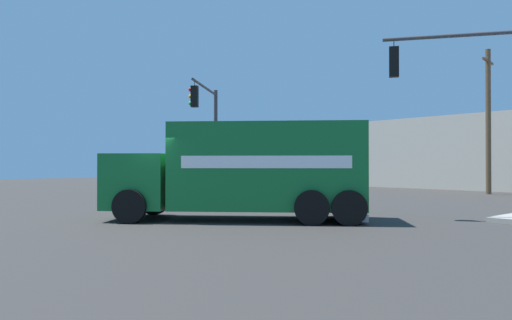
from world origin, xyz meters
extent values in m
plane|color=#33302D|center=(0.00, 0.00, 0.00)|extent=(100.00, 100.00, 0.00)
cube|color=#146B2D|center=(2.31, 2.44, 1.66)|extent=(5.86, 5.78, 2.63)
cube|color=#146B2D|center=(-0.58, -0.35, 1.20)|extent=(3.03, 3.05, 1.70)
cube|color=black|center=(-1.19, -0.94, 1.54)|extent=(1.46, 1.50, 0.88)
cube|color=#B2B2B7|center=(4.33, 4.40, 0.19)|extent=(1.75, 1.80, 0.21)
cube|color=white|center=(3.15, 1.58, 1.79)|extent=(3.53, 3.42, 0.36)
cube|color=white|center=(1.46, 3.31, 1.79)|extent=(3.53, 3.42, 0.36)
cylinder|color=black|center=(0.32, -1.20, 0.50)|extent=(0.91, 0.90, 1.00)
cylinder|color=black|center=(-1.41, 0.58, 0.50)|extent=(0.91, 0.90, 1.00)
cylinder|color=black|center=(4.11, 2.47, 0.50)|extent=(0.91, 0.90, 1.00)
cylinder|color=black|center=(2.39, 4.25, 0.50)|extent=(0.91, 0.90, 1.00)
cylinder|color=black|center=(4.87, 3.20, 0.50)|extent=(0.91, 0.90, 1.00)
cylinder|color=black|center=(3.14, 4.98, 0.50)|extent=(0.91, 0.90, 1.00)
cylinder|color=#38383D|center=(-7.75, 7.88, 2.87)|extent=(0.20, 0.20, 5.75)
cylinder|color=#38383D|center=(-6.14, 6.05, 5.50)|extent=(3.32, 3.74, 0.12)
cylinder|color=#38383D|center=(-4.75, 4.49, 5.37)|extent=(0.03, 0.03, 0.25)
cube|color=black|center=(-4.75, 4.49, 4.77)|extent=(0.42, 0.42, 0.95)
sphere|color=red|center=(-4.89, 4.37, 5.09)|extent=(0.20, 0.20, 0.20)
sphere|color=#EFA314|center=(-4.89, 4.37, 4.78)|extent=(0.20, 0.20, 0.20)
sphere|color=#19CC4C|center=(-4.89, 4.37, 4.47)|extent=(0.20, 0.20, 0.20)
cylinder|color=#38383D|center=(6.15, 6.73, 5.72)|extent=(3.57, 2.52, 0.12)
cylinder|color=#38383D|center=(4.69, 5.72, 5.59)|extent=(0.03, 0.03, 0.25)
cube|color=black|center=(4.69, 5.72, 4.99)|extent=(0.42, 0.42, 0.95)
sphere|color=red|center=(4.59, 5.87, 5.31)|extent=(0.20, 0.20, 0.20)
sphere|color=#EFA314|center=(4.59, 5.87, 5.00)|extent=(0.20, 0.20, 0.20)
sphere|color=#19CC4C|center=(4.59, 5.87, 4.69)|extent=(0.20, 0.20, 0.20)
cylinder|color=brown|center=(1.00, 21.19, 4.24)|extent=(0.30, 0.30, 8.48)
cube|color=brown|center=(1.00, 21.19, 7.78)|extent=(0.51, 2.19, 0.12)
cube|color=beige|center=(-0.49, 27.00, 2.56)|extent=(23.17, 6.00, 5.13)
camera|label=1|loc=(13.43, -7.80, 1.71)|focal=34.20mm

